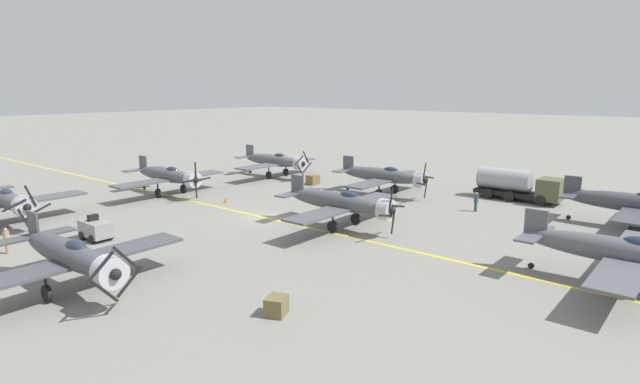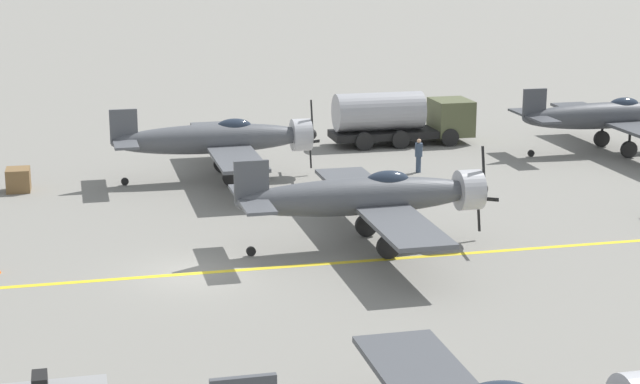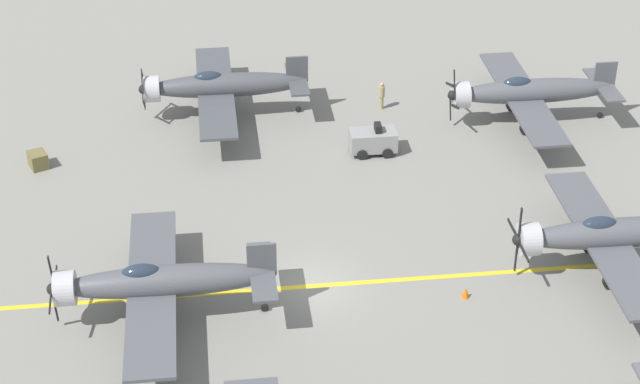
{
  "view_description": "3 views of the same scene",
  "coord_description": "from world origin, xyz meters",
  "px_view_note": "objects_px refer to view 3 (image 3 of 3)",
  "views": [
    {
      "loc": [
        28.35,
        29.26,
        10.52
      ],
      "look_at": [
        -0.93,
        5.24,
        2.73
      ],
      "focal_mm": 28.0,
      "sensor_mm": 36.0,
      "label": 1
    },
    {
      "loc": [
        36.15,
        -4.13,
        12.05
      ],
      "look_at": [
        -3.93,
        5.46,
        1.71
      ],
      "focal_mm": 60.0,
      "sensor_mm": 36.0,
      "label": 2
    },
    {
      "loc": [
        -39.56,
        4.28,
        29.96
      ],
      "look_at": [
        2.67,
        -0.76,
        3.45
      ],
      "focal_mm": 60.0,
      "sensor_mm": 36.0,
      "label": 3
    }
  ],
  "objects_px": {
    "airplane_near_center": "(613,234)",
    "supply_crate_mid_lane": "(38,160)",
    "airplane_mid_right": "(221,86)",
    "airplane_near_right": "(529,92)",
    "tow_tractor": "(373,140)",
    "traffic_cone": "(466,293)",
    "airplane_mid_center": "(159,282)",
    "ground_crew_walking": "(382,95)"
  },
  "relations": [
    {
      "from": "airplane_near_center",
      "to": "ground_crew_walking",
      "type": "xyz_separation_m",
      "value": [
        17.57,
        7.91,
        -1.06
      ]
    },
    {
      "from": "ground_crew_walking",
      "to": "supply_crate_mid_lane",
      "type": "height_order",
      "value": "ground_crew_walking"
    },
    {
      "from": "traffic_cone",
      "to": "airplane_near_center",
      "type": "bearing_deg",
      "value": -79.36
    },
    {
      "from": "airplane_mid_right",
      "to": "supply_crate_mid_lane",
      "type": "bearing_deg",
      "value": 120.6
    },
    {
      "from": "airplane_near_center",
      "to": "supply_crate_mid_lane",
      "type": "bearing_deg",
      "value": 82.03
    },
    {
      "from": "airplane_mid_right",
      "to": "airplane_mid_center",
      "type": "relative_size",
      "value": 1.0
    },
    {
      "from": "airplane_near_right",
      "to": "ground_crew_walking",
      "type": "height_order",
      "value": "airplane_near_right"
    },
    {
      "from": "airplane_mid_center",
      "to": "ground_crew_walking",
      "type": "xyz_separation_m",
      "value": [
        18.83,
        -13.05,
        -1.06
      ]
    },
    {
      "from": "airplane_mid_center",
      "to": "tow_tractor",
      "type": "height_order",
      "value": "airplane_mid_center"
    },
    {
      "from": "airplane_mid_center",
      "to": "ground_crew_walking",
      "type": "bearing_deg",
      "value": -41.77
    },
    {
      "from": "airplane_near_center",
      "to": "tow_tractor",
      "type": "distance_m",
      "value": 15.48
    },
    {
      "from": "tow_tractor",
      "to": "traffic_cone",
      "type": "height_order",
      "value": "tow_tractor"
    },
    {
      "from": "airplane_near_center",
      "to": "airplane_mid_center",
      "type": "bearing_deg",
      "value": 110.4
    },
    {
      "from": "airplane_near_right",
      "to": "airplane_mid_center",
      "type": "xyz_separation_m",
      "value": [
        -16.09,
        21.24,
        -0.0
      ]
    },
    {
      "from": "airplane_near_right",
      "to": "ground_crew_walking",
      "type": "distance_m",
      "value": 8.7
    },
    {
      "from": "airplane_mid_right",
      "to": "supply_crate_mid_lane",
      "type": "distance_m",
      "value": 11.47
    },
    {
      "from": "airplane_mid_right",
      "to": "airplane_near_right",
      "type": "bearing_deg",
      "value": -93.64
    },
    {
      "from": "airplane_near_center",
      "to": "ground_crew_walking",
      "type": "height_order",
      "value": "airplane_near_center"
    },
    {
      "from": "airplane_mid_right",
      "to": "airplane_mid_center",
      "type": "height_order",
      "value": "airplane_mid_center"
    },
    {
      "from": "airplane_mid_right",
      "to": "tow_tractor",
      "type": "relative_size",
      "value": 4.62
    },
    {
      "from": "tow_tractor",
      "to": "ground_crew_walking",
      "type": "bearing_deg",
      "value": -14.59
    },
    {
      "from": "airplane_near_right",
      "to": "airplane_near_center",
      "type": "height_order",
      "value": "airplane_near_center"
    },
    {
      "from": "airplane_mid_center",
      "to": "traffic_cone",
      "type": "xyz_separation_m",
      "value": [
        -0.09,
        -13.75,
        -1.74
      ]
    },
    {
      "from": "airplane_mid_right",
      "to": "traffic_cone",
      "type": "xyz_separation_m",
      "value": [
        -19.07,
        -10.29,
        -1.74
      ]
    },
    {
      "from": "airplane_near_right",
      "to": "airplane_mid_center",
      "type": "bearing_deg",
      "value": 125.82
    },
    {
      "from": "tow_tractor",
      "to": "airplane_near_right",
      "type": "bearing_deg",
      "value": -75.37
    },
    {
      "from": "ground_crew_walking",
      "to": "traffic_cone",
      "type": "distance_m",
      "value": 18.95
    },
    {
      "from": "ground_crew_walking",
      "to": "traffic_cone",
      "type": "relative_size",
      "value": 3.16
    },
    {
      "from": "airplane_mid_right",
      "to": "airplane_mid_center",
      "type": "xyz_separation_m",
      "value": [
        -18.98,
        3.46,
        -0.0
      ]
    },
    {
      "from": "supply_crate_mid_lane",
      "to": "traffic_cone",
      "type": "distance_m",
      "value": 25.05
    },
    {
      "from": "supply_crate_mid_lane",
      "to": "airplane_near_center",
      "type": "bearing_deg",
      "value": -114.91
    },
    {
      "from": "airplane_near_right",
      "to": "airplane_near_center",
      "type": "distance_m",
      "value": 14.83
    },
    {
      "from": "airplane_near_center",
      "to": "supply_crate_mid_lane",
      "type": "relative_size",
      "value": 11.05
    },
    {
      "from": "airplane_near_right",
      "to": "traffic_cone",
      "type": "bearing_deg",
      "value": 153.84
    },
    {
      "from": "tow_tractor",
      "to": "ground_crew_walking",
      "type": "height_order",
      "value": "tow_tractor"
    },
    {
      "from": "airplane_mid_right",
      "to": "traffic_cone",
      "type": "bearing_deg",
      "value": -146.05
    },
    {
      "from": "airplane_mid_center",
      "to": "traffic_cone",
      "type": "distance_m",
      "value": 13.86
    },
    {
      "from": "ground_crew_walking",
      "to": "supply_crate_mid_lane",
      "type": "bearing_deg",
      "value": 103.18
    },
    {
      "from": "airplane_near_center",
      "to": "tow_tractor",
      "type": "relative_size",
      "value": 4.62
    },
    {
      "from": "airplane_near_center",
      "to": "airplane_mid_right",
      "type": "bearing_deg",
      "value": 61.59
    },
    {
      "from": "airplane_mid_center",
      "to": "airplane_near_center",
      "type": "xyz_separation_m",
      "value": [
        1.26,
        -20.96,
        0.0
      ]
    },
    {
      "from": "airplane_mid_right",
      "to": "ground_crew_walking",
      "type": "xyz_separation_m",
      "value": [
        -0.15,
        -9.59,
        -1.06
      ]
    }
  ]
}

